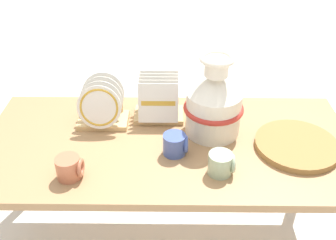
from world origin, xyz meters
The scene contains 9 objects.
ground_plane centered at (0.00, 0.00, 0.00)m, with size 14.00×14.00×0.00m, color silver.
display_table centered at (0.00, 0.00, 0.54)m, with size 1.59×0.74×0.60m.
ceramic_vase centered at (0.19, 0.08, 0.75)m, with size 0.26×0.26×0.36m.
dish_rack_round_plates centered at (-0.30, 0.13, 0.68)m, with size 0.22×0.19×0.21m.
dish_rack_square_plates centered at (-0.04, 0.19, 0.67)m, with size 0.22×0.18×0.20m.
wicker_charger_stack centered at (0.54, -0.04, 0.61)m, with size 0.34×0.34×0.03m.
mug_terracotta_glaze centered at (-0.37, -0.23, 0.65)m, with size 0.10×0.09×0.09m.
mug_sage_glaze centered at (0.20, -0.20, 0.65)m, with size 0.10×0.09×0.09m.
mug_cobalt_glaze centered at (0.03, -0.08, 0.65)m, with size 0.10×0.09×0.09m.
Camera 1 is at (0.01, -1.34, 1.61)m, focal length 42.00 mm.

